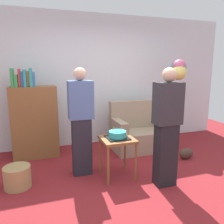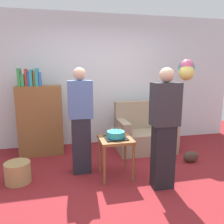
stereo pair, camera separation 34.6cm
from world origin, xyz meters
The scene contains 11 objects.
ground_plane centered at (0.00, 0.00, 0.00)m, with size 8.00×8.00×0.00m, color maroon.
wall_back centered at (0.00, 2.05, 1.35)m, with size 6.00×0.10×2.70m, color silver.
couch centered at (0.72, 1.36, 0.34)m, with size 1.10×0.70×0.96m.
bookshelf centered at (-1.26, 1.58, 0.69)m, with size 0.80×0.36×1.61m.
side_table centered at (-0.10, 0.37, 0.51)m, with size 0.48×0.48×0.60m.
birthday_cake centered at (-0.10, 0.37, 0.65)m, with size 0.32×0.32×0.17m.
person_blowing_candles centered at (-0.59, 0.64, 0.83)m, with size 0.36×0.22×1.63m.
person_holding_cake centered at (0.45, -0.06, 0.83)m, with size 0.36×0.22×1.63m.
wicker_basket centered at (-1.52, 0.51, 0.15)m, with size 0.36×0.36×0.30m, color #A88451.
handbag centered at (1.30, 0.59, 0.10)m, with size 0.28×0.14×0.20m, color #473328.
balloon_bunch centered at (1.51, 1.27, 1.60)m, with size 0.37×0.42×1.78m.
Camera 1 is at (-1.19, -2.60, 1.63)m, focal length 35.93 mm.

